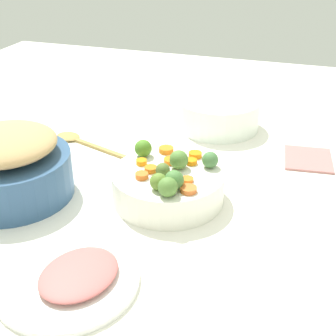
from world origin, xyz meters
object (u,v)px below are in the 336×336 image
Objects in this scene: casserole_dish at (217,114)px; wooden_spoon at (82,142)px; ham_plate at (68,280)px; metal_pot at (11,175)px; serving_bowl_carrots at (168,186)px.

wooden_spoon is at bearing 34.39° from casserole_dish.
casserole_dish is at bearing -97.36° from ham_plate.
wooden_spoon is 0.57m from ham_plate.
serving_bowl_carrots is at bearing -165.20° from metal_pot.
wooden_spoon and ham_plate have the same top height.
metal_pot reaches higher than wooden_spoon.
wooden_spoon is at bearing -65.33° from ham_plate.
ham_plate is at bearing 114.67° from wooden_spoon.
wooden_spoon is 1.30× the size of ham_plate.
casserole_dish reaches higher than ham_plate.
casserole_dish is at bearing -91.89° from serving_bowl_carrots.
metal_pot is 0.30m from wooden_spoon.
ham_plate is at bearing 139.43° from metal_pot.
ham_plate is (0.10, 0.75, -0.04)m from casserole_dish.
serving_bowl_carrots is 0.91× the size of metal_pot.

